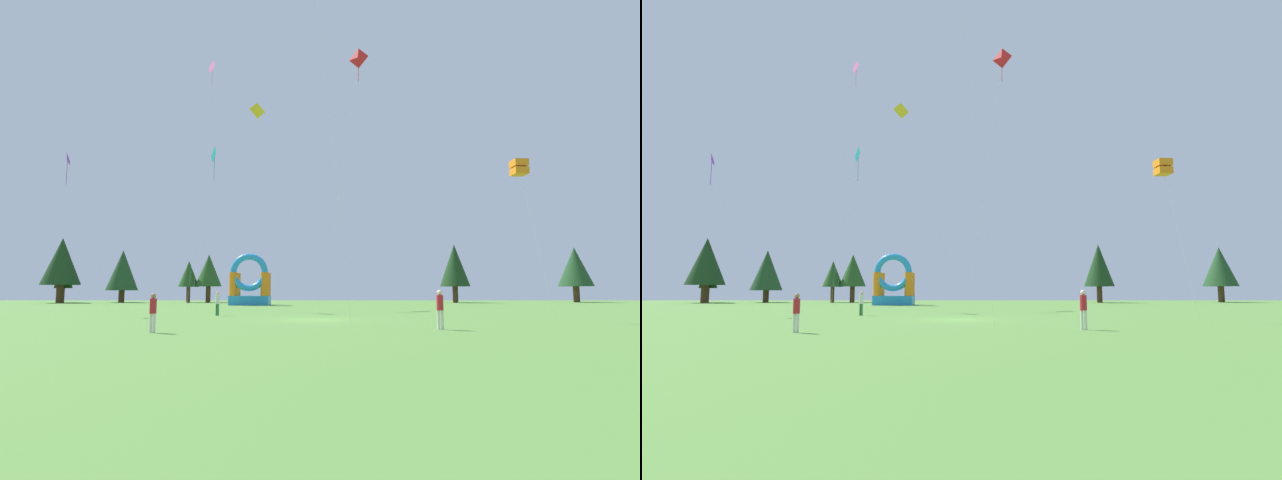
% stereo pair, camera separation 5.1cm
% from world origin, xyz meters
% --- Properties ---
extents(ground_plane, '(120.00, 120.00, 0.00)m').
position_xyz_m(ground_plane, '(0.00, 0.00, 0.00)').
color(ground_plane, '#548438').
extents(kite_purple_diamond, '(2.51, 4.65, 12.88)m').
position_xyz_m(kite_purple_diamond, '(-20.55, 7.26, 12.30)').
color(kite_purple_diamond, purple).
rests_on(kite_purple_diamond, ground_plane).
extents(kite_pink_diamond, '(1.09, 6.17, 28.42)m').
position_xyz_m(kite_pink_diamond, '(-12.43, 22.10, 27.58)').
color(kite_pink_diamond, '#EA599E').
rests_on(kite_pink_diamond, ground_plane).
extents(kite_orange_box, '(2.35, 0.96, 10.26)m').
position_xyz_m(kite_orange_box, '(13.05, -0.47, 9.76)').
color(kite_orange_box, orange).
rests_on(kite_orange_box, ground_plane).
extents(kite_red_diamond, '(3.24, 8.77, 20.50)m').
position_xyz_m(kite_red_diamond, '(3.10, 4.77, 19.77)').
color(kite_red_diamond, red).
rests_on(kite_red_diamond, ground_plane).
extents(kite_yellow_diamond, '(8.02, 2.45, 23.12)m').
position_xyz_m(kite_yellow_diamond, '(-7.17, 21.98, 22.32)').
color(kite_yellow_diamond, yellow).
rests_on(kite_yellow_diamond, ground_plane).
extents(kite_teal_diamond, '(1.52, 4.19, 15.50)m').
position_xyz_m(kite_teal_diamond, '(-10.00, 14.04, 14.80)').
color(kite_teal_diamond, '#0C7F7A').
rests_on(kite_teal_diamond, ground_plane).
extents(person_far_side, '(0.36, 0.36, 1.72)m').
position_xyz_m(person_far_side, '(-7.21, -9.13, 1.02)').
color(person_far_side, silver).
rests_on(person_far_side, ground_plane).
extents(person_left_edge, '(0.42, 0.42, 1.87)m').
position_xyz_m(person_left_edge, '(5.86, -7.52, 1.11)').
color(person_left_edge, silver).
rests_on(person_left_edge, ground_plane).
extents(person_near_camera, '(0.42, 0.42, 1.78)m').
position_xyz_m(person_near_camera, '(-7.48, 5.04, 1.06)').
color(person_near_camera, '#33723F').
rests_on(person_near_camera, ground_plane).
extents(inflatable_red_slide, '(5.02, 3.62, 6.59)m').
position_xyz_m(inflatable_red_slide, '(-8.89, 30.28, 2.36)').
color(inflatable_red_slide, '#268CD8').
rests_on(inflatable_red_slide, ground_plane).
extents(tree_row_0, '(2.71, 2.71, 6.83)m').
position_xyz_m(tree_row_0, '(-40.41, 43.80, 4.48)').
color(tree_row_0, '#4C331E').
rests_on(tree_row_0, ground_plane).
extents(tree_row_1, '(5.69, 5.69, 9.97)m').
position_xyz_m(tree_row_1, '(-39.52, 41.33, 6.29)').
color(tree_row_1, '#4C331E').
rests_on(tree_row_1, ground_plane).
extents(tree_row_2, '(4.85, 4.85, 8.24)m').
position_xyz_m(tree_row_2, '(-31.09, 43.64, 5.03)').
color(tree_row_2, '#4C331E').
rests_on(tree_row_2, ground_plane).
extents(tree_row_3, '(3.24, 3.24, 6.53)m').
position_xyz_m(tree_row_3, '(-20.56, 43.52, 4.43)').
color(tree_row_3, '#4C331E').
rests_on(tree_row_3, ground_plane).
extents(tree_row_4, '(4.14, 4.14, 7.59)m').
position_xyz_m(tree_row_4, '(-17.48, 43.74, 5.00)').
color(tree_row_4, '#4C331E').
rests_on(tree_row_4, ground_plane).
extents(tree_row_5, '(4.62, 4.62, 9.12)m').
position_xyz_m(tree_row_5, '(21.29, 43.04, 5.76)').
color(tree_row_5, '#4C331E').
rests_on(tree_row_5, ground_plane).
extents(tree_row_6, '(5.30, 5.30, 8.91)m').
position_xyz_m(tree_row_6, '(41.59, 45.56, 5.68)').
color(tree_row_6, '#4C331E').
rests_on(tree_row_6, ground_plane).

